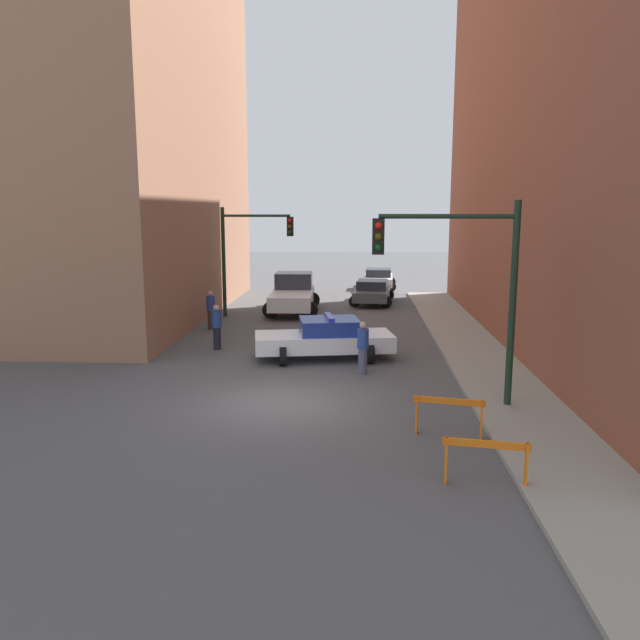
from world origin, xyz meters
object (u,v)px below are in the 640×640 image
Objects in this scene: parked_car_mid at (378,278)px; pedestrian_sidewalk at (363,347)px; pedestrian_corner at (211,309)px; white_truck at (293,294)px; pedestrian_crossing at (217,326)px; barrier_front at (486,455)px; barrier_mid at (449,410)px; parked_car_near at (372,292)px; traffic_light_near at (467,272)px; police_car at (325,338)px; traffic_light_far at (246,246)px.

pedestrian_sidewalk reaches higher than parked_car_mid.
parked_car_mid is 2.64× the size of pedestrian_corner.
white_truck is 1.25× the size of parked_car_mid.
white_truck reaches higher than parked_car_mid.
pedestrian_crossing is at bearing -104.33° from white_truck.
barrier_front and barrier_mid have the same top height.
pedestrian_crossing reaches higher than parked_car_near.
traffic_light_near is 24.89m from parked_car_mid.
barrier_front is at bearing -76.13° from white_truck.
barrier_front is (-0.33, -4.72, -2.91)m from traffic_light_near.
police_car is at bearing 126.49° from traffic_light_near.
pedestrian_crossing is (-7.89, 6.42, -2.67)m from traffic_light_near.
parked_car_mid is 29.43m from barrier_front.
pedestrian_crossing is 1.05× the size of barrier_front.
white_truck is 3.29× the size of pedestrian_sidewalk.
pedestrian_corner is at bearing -124.06° from white_truck.
white_truck reaches higher than pedestrian_corner.
pedestrian_crossing is (-4.06, 1.24, 0.14)m from police_car.
traffic_light_far is at bearing 17.04° from police_car.
pedestrian_sidewalk is 1.05× the size of barrier_front.
pedestrian_corner is 14.97m from barrier_mid.
pedestrian_corner is at bearing -115.25° from parked_car_mid.
traffic_light_near is at bearing -70.44° from white_truck.
traffic_light_far is 3.27× the size of barrier_front.
parked_car_near is 2.80× the size of barrier_front.
pedestrian_corner and pedestrian_sidewalk have the same top height.
white_truck is 3.47× the size of barrier_mid.
pedestrian_crossing is at bearing 124.15° from barrier_front.
parked_car_near and parked_car_mid have the same top height.
pedestrian_sidewalk is (-0.61, -14.83, 0.19)m from parked_car_near.
parked_car_mid reaches higher than barrier_mid.
pedestrian_corner is 1.00× the size of pedestrian_sidewalk.
pedestrian_sidewalk is at bearing 128.23° from traffic_light_near.
barrier_mid is at bearing -165.95° from police_car.
pedestrian_corner is (-1.14, 3.85, 0.00)m from pedestrian_crossing.
pedestrian_sidewalk is 5.70m from barrier_mid.
barrier_front is at bearing -94.00° from traffic_light_near.
traffic_light_far reaches higher than barrier_mid.
white_truck reaches higher than pedestrian_sidewalk.
police_car is 2.98× the size of pedestrian_crossing.
traffic_light_far is 7.60m from pedestrian_crossing.
traffic_light_near is 4.91m from pedestrian_sidewalk.
parked_car_near is at bearing 33.92° from white_truck.
barrier_front is at bearing 112.31° from pedestrian_sidewalk.
parked_car_mid is at bearing -86.34° from pedestrian_sidewalk.
traffic_light_far is 3.13× the size of pedestrian_corner.
parked_car_mid is at bearing 90.84° from parked_car_near.
pedestrian_crossing is 6.21m from pedestrian_sidewalk.
traffic_light_far is 20.05m from barrier_front.
parked_car_near is 2.68× the size of pedestrian_corner.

